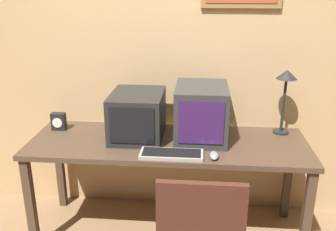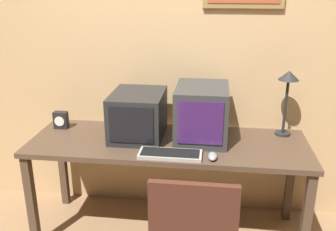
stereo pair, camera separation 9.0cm
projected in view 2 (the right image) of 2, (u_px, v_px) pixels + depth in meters
wall_back at (176, 53)px, 2.85m from camera, size 8.00×0.08×2.60m
desk at (168, 151)px, 2.66m from camera, size 1.95×0.66×0.75m
monitor_left at (138, 115)px, 2.67m from camera, size 0.36×0.46×0.32m
monitor_right at (202, 113)px, 2.62m from camera, size 0.36×0.46×0.38m
keyboard_main at (170, 154)px, 2.41m from camera, size 0.41×0.16×0.03m
mouse_near_keyboard at (213, 156)px, 2.36m from camera, size 0.06×0.11×0.04m
desk_clock at (61, 120)px, 2.85m from camera, size 0.10×0.06×0.13m
desk_lamp at (288, 85)px, 2.63m from camera, size 0.15×0.15×0.48m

